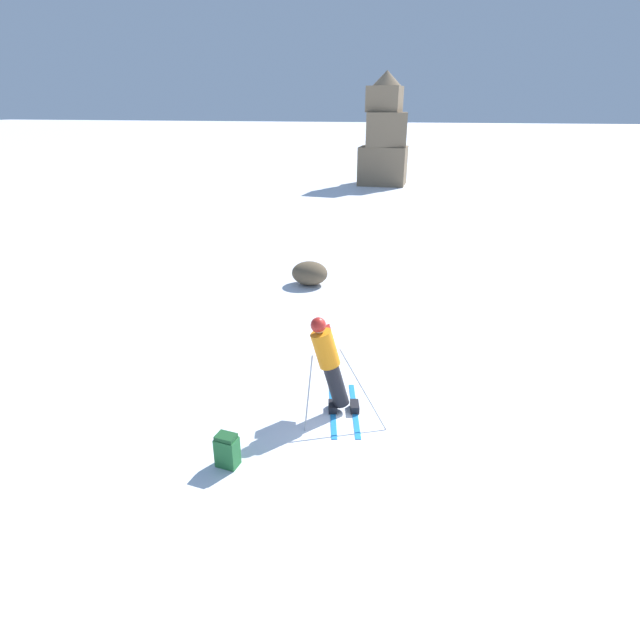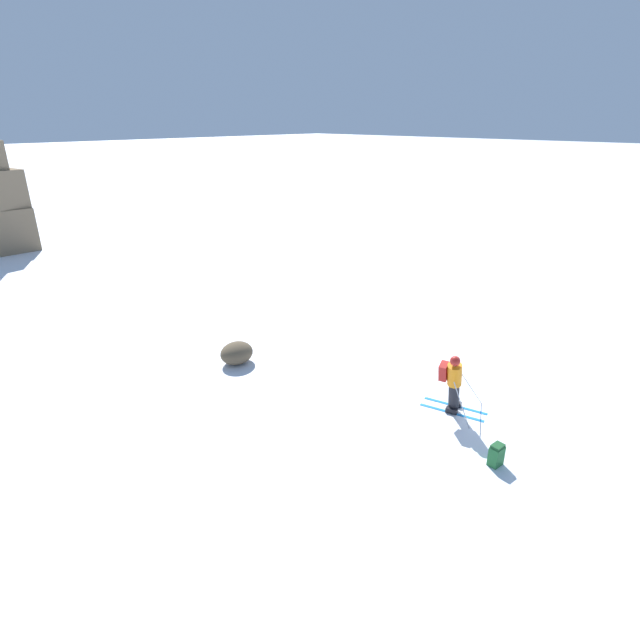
# 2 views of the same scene
# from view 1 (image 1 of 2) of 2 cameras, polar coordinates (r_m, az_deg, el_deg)

# --- Properties ---
(ground_plane) EXTENTS (300.00, 300.00, 0.00)m
(ground_plane) POSITION_cam_1_polar(r_m,az_deg,el_deg) (8.27, 11.85, -11.24)
(ground_plane) COLOR white
(skier) EXTENTS (1.34, 1.65, 1.69)m
(skier) POSITION_cam_1_polar(r_m,az_deg,el_deg) (7.91, 1.03, -4.58)
(skier) COLOR #1E7AC6
(skier) RESTS_ON ground
(rock_pillar) EXTENTS (2.86, 2.51, 6.52)m
(rock_pillar) POSITION_cam_1_polar(r_m,az_deg,el_deg) (32.75, 7.38, 19.85)
(rock_pillar) COLOR #7A664C
(rock_pillar) RESTS_ON ground
(spare_backpack) EXTENTS (0.32, 0.26, 0.50)m
(spare_backpack) POSITION_cam_1_polar(r_m,az_deg,el_deg) (7.22, -10.57, -14.45)
(spare_backpack) COLOR #236633
(spare_backpack) RESTS_ON ground
(exposed_boulder_0) EXTENTS (1.00, 0.85, 0.65)m
(exposed_boulder_0) POSITION_cam_1_polar(r_m,az_deg,el_deg) (13.93, -1.19, 5.37)
(exposed_boulder_0) COLOR brown
(exposed_boulder_0) RESTS_ON ground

